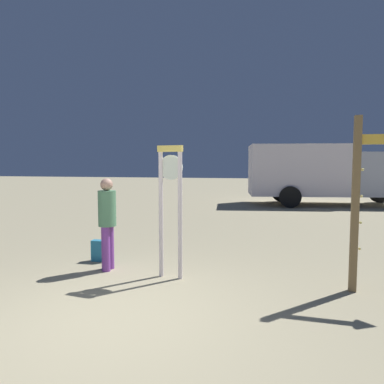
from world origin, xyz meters
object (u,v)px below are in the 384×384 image
(person_near_clock, at_px, (107,219))
(backpack, at_px, (101,251))
(standing_clock, at_px, (171,198))
(box_truck_near, at_px, (320,172))

(person_near_clock, height_order, backpack, person_near_clock)
(standing_clock, height_order, backpack, standing_clock)
(person_near_clock, distance_m, box_truck_near, 12.11)
(standing_clock, distance_m, backpack, 2.03)
(standing_clock, height_order, box_truck_near, box_truck_near)
(person_near_clock, bearing_deg, standing_clock, -8.33)
(standing_clock, bearing_deg, backpack, 156.64)
(backpack, distance_m, box_truck_near, 11.89)
(person_near_clock, distance_m, backpack, 0.94)
(person_near_clock, bearing_deg, box_truck_near, 65.43)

